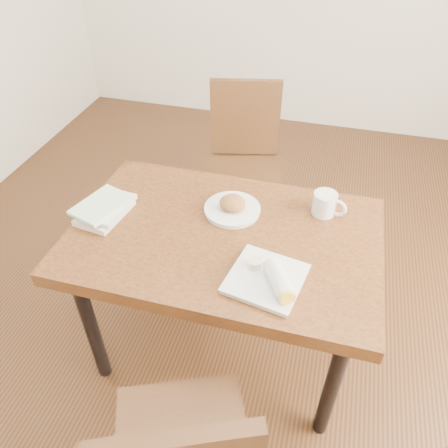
% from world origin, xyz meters
% --- Properties ---
extents(ground, '(4.00, 5.00, 0.01)m').
position_xyz_m(ground, '(0.00, 0.00, -0.01)').
color(ground, '#472814').
rests_on(ground, ground).
extents(table, '(1.22, 0.79, 0.75)m').
position_xyz_m(table, '(0.00, 0.00, 0.66)').
color(table, brown).
rests_on(table, ground).
extents(chair_far, '(0.50, 0.50, 0.95)m').
position_xyz_m(chair_far, '(-0.13, 0.92, 0.55)').
color(chair_far, '#472C14').
rests_on(chair_far, ground).
extents(plate_scone, '(0.24, 0.24, 0.07)m').
position_xyz_m(plate_scone, '(-0.00, 0.14, 0.77)').
color(plate_scone, white).
rests_on(plate_scone, table).
extents(coffee_mug, '(0.14, 0.10, 0.10)m').
position_xyz_m(coffee_mug, '(0.37, 0.23, 0.80)').
color(coffee_mug, white).
rests_on(coffee_mug, table).
extents(plate_burrito, '(0.29, 0.29, 0.08)m').
position_xyz_m(plate_burrito, '(0.22, -0.21, 0.78)').
color(plate_burrito, white).
rests_on(plate_burrito, table).
extents(book_stack, '(0.22, 0.26, 0.06)m').
position_xyz_m(book_stack, '(-0.51, -0.01, 0.78)').
color(book_stack, white).
rests_on(book_stack, table).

